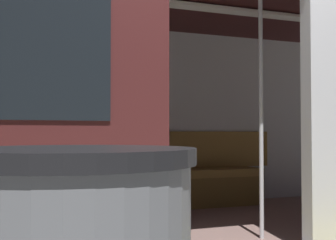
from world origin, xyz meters
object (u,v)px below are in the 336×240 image
train_car (169,67)px  grab_pole_far (261,111)px  person_seated (130,152)px  grab_pole_door (151,108)px  bench_seat (146,180)px  book (158,169)px  handbag (89,164)px

train_car → grab_pole_far: bearing=130.2°
train_car → person_seated: (0.12, -0.89, -0.82)m
person_seated → grab_pole_door: size_ratio=0.55×
bench_seat → train_car: bearing=85.0°
bench_seat → book: (-0.17, -0.07, 0.12)m
grab_pole_door → grab_pole_far: size_ratio=1.00×
bench_seat → person_seated: person_seated is taller
handbag → bench_seat: bearing=172.7°
person_seated → book: size_ratio=5.32×
person_seated → handbag: 0.47m
handbag → train_car: bearing=118.2°
handbag → book: size_ratio=1.18×
person_seated → grab_pole_door: 1.66m
train_car → book: train_car is taller
train_car → book: (-0.26, -1.02, -1.03)m
person_seated → handbag: (0.43, -0.13, -0.14)m
handbag → grab_pole_door: grab_pole_door is taller
person_seated → book: 0.45m
bench_seat → handbag: handbag is taller
train_car → grab_pole_far: size_ratio=3.03×
handbag → grab_pole_door: size_ratio=0.12×
handbag → grab_pole_far: size_ratio=0.12×
train_car → handbag: 1.51m
handbag → grab_pole_far: grab_pole_far is taller
handbag → book: 0.81m
person_seated → book: (-0.37, -0.12, -0.21)m
bench_seat → book: 0.22m
handbag → book: (-0.81, 0.01, -0.07)m
grab_pole_far → grab_pole_door: bearing=1.2°
train_car → grab_pole_far: 0.98m
bench_seat → grab_pole_far: size_ratio=1.37×
bench_seat → person_seated: size_ratio=2.48×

